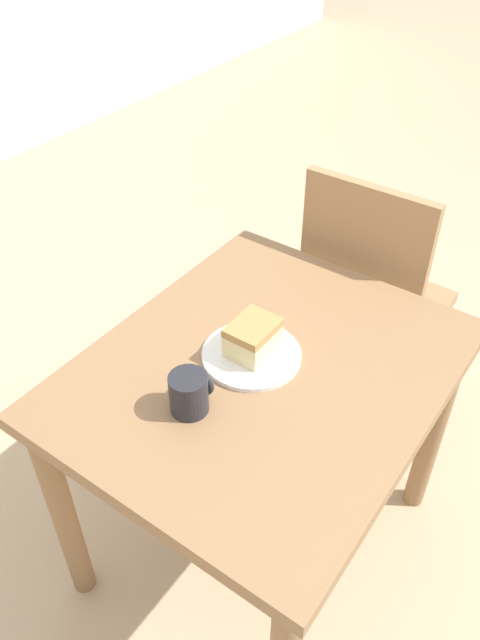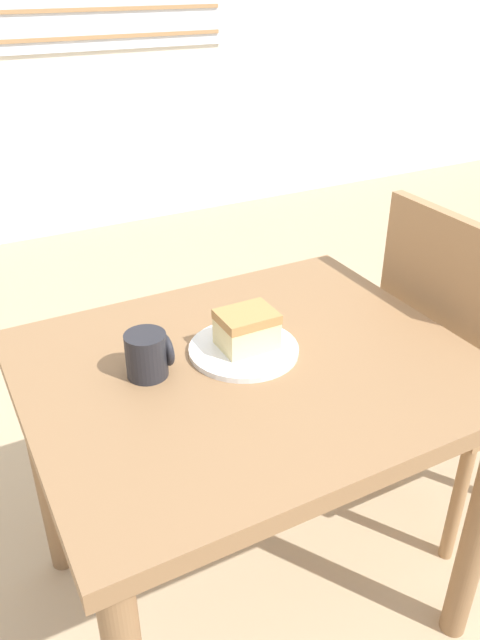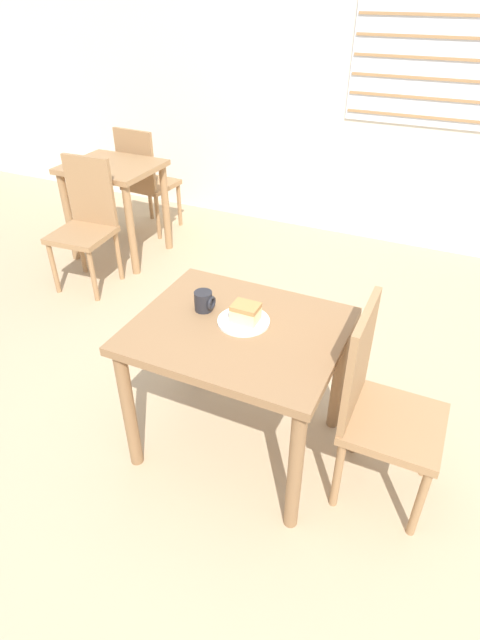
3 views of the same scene
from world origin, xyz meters
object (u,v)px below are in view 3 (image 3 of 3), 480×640
object	(u,v)px
chair_far_opposite	(146,179)
dining_table_far	(114,185)
chair_far_corner	(86,221)
cake_slice	(246,312)
coffee_mug	(204,301)
chair_near_window	(379,405)
plate	(244,321)
dining_table_near	(238,348)

from	to	relation	value
chair_far_opposite	dining_table_far	bearing A→B (deg)	98.31
chair_far_corner	cake_slice	distance (m)	1.99
dining_table_far	coffee_mug	size ratio (longest dim) A/B	8.35
dining_table_far	coffee_mug	world-z (taller)	coffee_mug
chair_near_window	cake_slice	size ratio (longest dim) A/B	8.09
plate	coffee_mug	xyz separation A→B (m)	(-0.20, 0.02, 0.04)
chair_near_window	chair_far_corner	distance (m)	2.53
dining_table_near	chair_near_window	bearing A→B (deg)	1.82
chair_far_corner	dining_table_near	bearing A→B (deg)	-35.54
dining_table_far	plate	size ratio (longest dim) A/B	3.34
chair_far_opposite	chair_far_corner	bearing A→B (deg)	101.25
dining_table_far	coffee_mug	distance (m)	2.16
chair_far_corner	cake_slice	size ratio (longest dim) A/B	8.09
dining_table_far	chair_far_corner	distance (m)	0.50
chair_near_window	plate	bearing A→B (deg)	88.10
dining_table_near	plate	size ratio (longest dim) A/B	3.92
plate	chair_near_window	bearing A→B (deg)	-1.90
chair_far_corner	chair_far_opposite	size ratio (longest dim) A/B	1.00
dining_table_near	dining_table_far	size ratio (longest dim) A/B	1.17
cake_slice	chair_far_opposite	bearing A→B (deg)	133.50
dining_table_near	coffee_mug	world-z (taller)	coffee_mug
cake_slice	dining_table_far	bearing A→B (deg)	141.00
chair_near_window	cake_slice	bearing A→B (deg)	87.83
dining_table_near	plate	bearing A→B (deg)	80.34
cake_slice	chair_far_corner	bearing A→B (deg)	150.28
dining_table_near	chair_far_opposite	bearing A→B (deg)	132.63
plate	chair_far_corner	bearing A→B (deg)	150.09
dining_table_far	cake_slice	distance (m)	2.32
plate	cake_slice	xyz separation A→B (m)	(0.01, 0.00, 0.05)
coffee_mug	dining_table_far	bearing A→B (deg)	137.78
chair_near_window	coffee_mug	xyz separation A→B (m)	(-0.82, 0.04, 0.27)
cake_slice	coffee_mug	bearing A→B (deg)	176.42
chair_far_corner	plate	world-z (taller)	chair_far_corner
coffee_mug	cake_slice	bearing A→B (deg)	-3.58
cake_slice	coffee_mug	distance (m)	0.21
dining_table_near	dining_table_far	xyz separation A→B (m)	(-1.78, 1.50, -0.00)
dining_table_near	cake_slice	world-z (taller)	cake_slice
chair_near_window	chair_far_corner	bearing A→B (deg)	66.74
chair_far_opposite	plate	distance (m)	2.68
cake_slice	dining_table_near	bearing A→B (deg)	-109.48
chair_far_corner	plate	bearing A→B (deg)	-34.42
plate	coffee_mug	size ratio (longest dim) A/B	2.50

